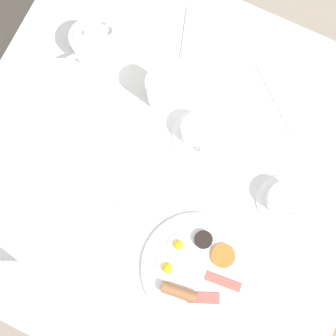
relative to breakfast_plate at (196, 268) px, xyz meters
The scene contains 12 objects.
ground_plane 0.80m from the breakfast_plate, 40.86° to the left, with size 8.00×8.00×0.00m, color gray.
table 0.28m from the breakfast_plate, 40.86° to the left, with size 1.08×1.13×0.74m.
breakfast_plate is the anchor object (origin of this frame).
teapot_near 0.67m from the breakfast_plate, 50.63° to the left, with size 0.18×0.10×0.12m.
teacup_with_saucer_left 0.29m from the breakfast_plate, 26.42° to the right, with size 0.13×0.13×0.06m.
teacup_with_saucer_right 0.36m from the breakfast_plate, 24.87° to the left, with size 0.13×0.13×0.06m.
water_glass_tall 0.49m from the breakfast_plate, 117.86° to the left, with size 0.08×0.08×0.14m.
water_glass_short 0.48m from the breakfast_plate, 36.58° to the left, with size 0.08×0.08×0.13m.
napkin_folded 0.65m from the breakfast_plate, 23.13° to the left, with size 0.18×0.15×0.01m.
fork_by_plate 0.26m from the breakfast_plate, 77.22° to the left, with size 0.13×0.15×0.00m.
knife_by_plate 0.52m from the breakfast_plate, ahead, with size 0.16×0.18×0.00m.
fork_spare 0.34m from the breakfast_plate, 112.97° to the left, with size 0.12×0.14×0.00m.
Camera 1 is at (-0.20, -0.09, 2.00)m, focal length 50.00 mm.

